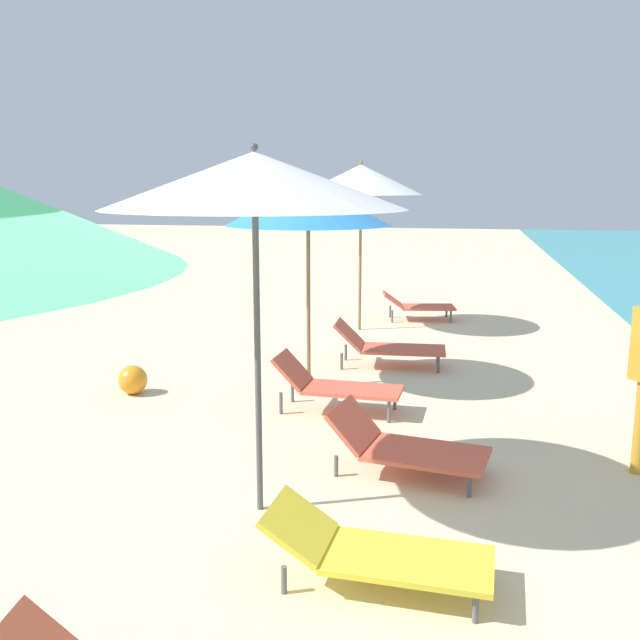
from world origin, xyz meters
name	(u,v)px	position (x,y,z in m)	size (l,w,h in m)	color
umbrella_second	(255,181)	(-0.22, 3.37, 2.60)	(2.28, 2.28, 2.87)	#4C4C51
lounger_second_shoreside	(404,445)	(0.86, 4.32, 0.26)	(1.48, 0.90, 0.58)	#D8593F
lounger_second_inland	(375,550)	(0.82, 2.46, 0.25)	(1.50, 0.67, 0.49)	yellow
umbrella_third	(308,204)	(-0.59, 6.87, 2.33)	(2.06, 2.06, 2.65)	olive
lounger_third_shoreside	(387,345)	(0.30, 8.07, 0.31)	(1.60, 0.72, 0.65)	#D8593F
lounger_third_inland	(335,384)	(-0.07, 5.92, 0.32)	(1.47, 0.63, 0.65)	#D8593F
umbrella_farthest	(361,180)	(-0.46, 10.54, 2.64)	(2.13, 2.13, 2.96)	olive
lounger_farthest_shoreside	(417,305)	(0.50, 11.66, 0.29)	(1.45, 0.85, 0.54)	#D8593F
beach_ball	(133,380)	(-2.66, 6.10, 0.18)	(0.36, 0.36, 0.36)	orange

